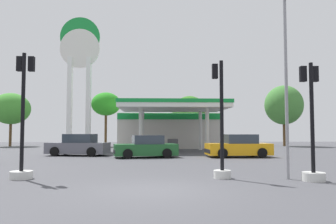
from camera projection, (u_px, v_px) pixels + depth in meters
ground_plane at (155, 190)px, 9.97m from camera, size 90.00×90.00×0.00m
gas_station at (170, 127)px, 34.91m from camera, size 10.68×13.44×4.33m
station_pole_sign at (80, 66)px, 30.96m from camera, size 3.70×0.56×12.52m
car_0 at (239, 147)px, 22.78m from camera, size 4.47×2.21×1.56m
car_1 at (78, 146)px, 24.20m from camera, size 4.63×2.56×1.57m
car_2 at (146, 147)px, 22.41m from camera, size 4.46×2.51×1.51m
traffic_signal_0 at (312, 143)px, 11.87m from camera, size 0.81×0.81×4.26m
traffic_signal_1 at (23, 137)px, 12.40m from camera, size 0.82×0.82×4.75m
traffic_signal_2 at (221, 139)px, 12.55m from camera, size 0.65×0.68×4.49m
tree_0 at (11, 109)px, 39.11m from camera, size 4.42×4.42×6.29m
tree_1 at (106, 104)px, 38.81m from camera, size 3.41×3.41×6.33m
tree_2 at (189, 113)px, 40.33m from camera, size 4.20×4.20×6.08m
tree_3 at (284, 105)px, 39.68m from camera, size 4.52×4.52×7.28m
corner_streetlamp at (288, 67)px, 12.26m from camera, size 0.24×1.48×6.89m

